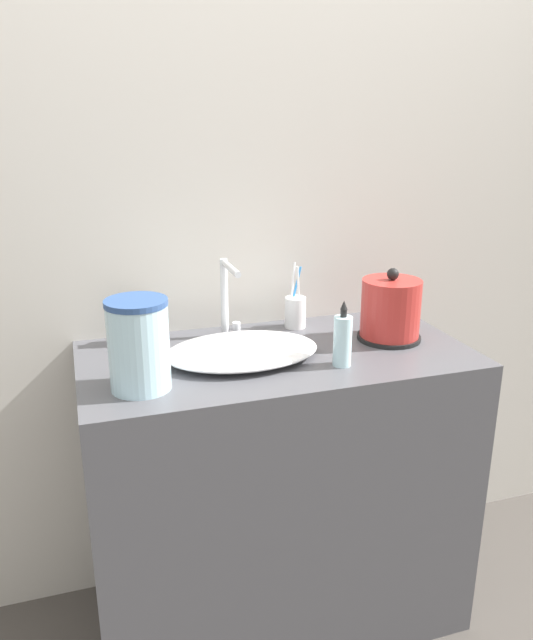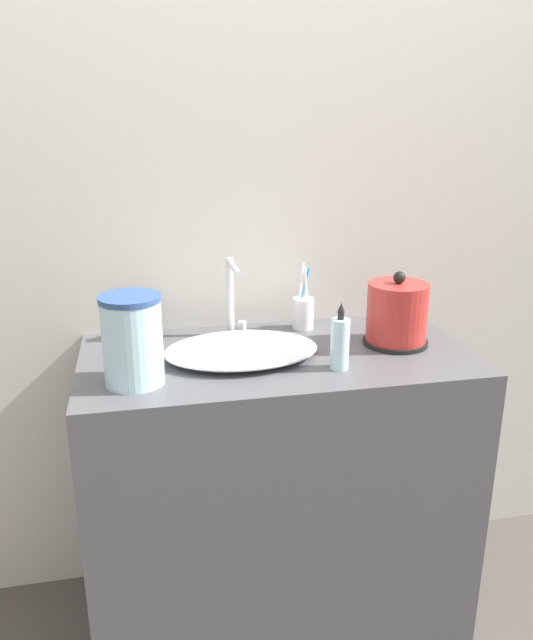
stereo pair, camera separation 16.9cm
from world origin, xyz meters
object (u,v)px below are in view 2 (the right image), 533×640
object	(u,v)px
electric_kettle	(397,316)
toothbrush_cup	(303,312)
faucet	(233,293)
shampoo_bottle	(340,343)
lotion_bottle	(147,319)
water_pitcher	(132,340)

from	to	relation	value
electric_kettle	toothbrush_cup	distance (m)	0.29
faucet	toothbrush_cup	world-z (taller)	faucet
toothbrush_cup	shampoo_bottle	bearing A→B (deg)	-88.19
toothbrush_cup	lotion_bottle	xyz separation A→B (m)	(-0.47, 0.01, 0.01)
faucet	shampoo_bottle	distance (m)	0.38
electric_kettle	lotion_bottle	world-z (taller)	electric_kettle
faucet	toothbrush_cup	bearing A→B (deg)	9.18
lotion_bottle	water_pitcher	world-z (taller)	water_pitcher
faucet	water_pitcher	xyz separation A→B (m)	(-0.29, -0.28, -0.02)
faucet	water_pitcher	distance (m)	0.40
lotion_bottle	shampoo_bottle	distance (m)	0.59
electric_kettle	shampoo_bottle	bearing A→B (deg)	-146.62
electric_kettle	water_pitcher	distance (m)	0.75
lotion_bottle	water_pitcher	bearing A→B (deg)	-96.99
electric_kettle	water_pitcher	size ratio (longest dim) A/B	0.96
faucet	water_pitcher	bearing A→B (deg)	-136.15
toothbrush_cup	water_pitcher	distance (m)	0.60
electric_kettle	lotion_bottle	size ratio (longest dim) A/B	1.42
electric_kettle	lotion_bottle	distance (m)	0.72
toothbrush_cup	shampoo_bottle	size ratio (longest dim) A/B	1.14
shampoo_bottle	water_pitcher	size ratio (longest dim) A/B	0.80
toothbrush_cup	electric_kettle	bearing A→B (deg)	-39.43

